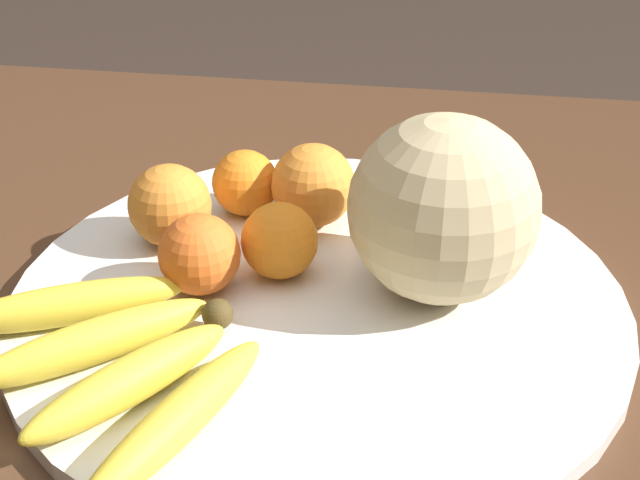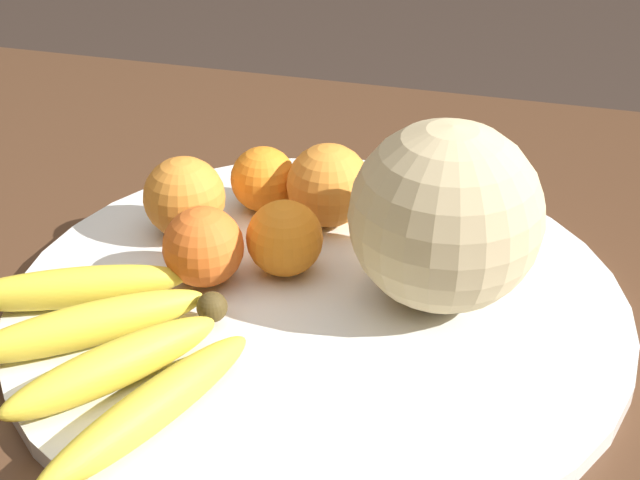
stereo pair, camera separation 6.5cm
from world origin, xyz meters
TOP-DOWN VIEW (x-y plane):
  - kitchen_table at (0.00, 0.00)m, footprint 1.52×0.98m
  - fruit_bowl at (0.00, 0.02)m, footprint 0.47×0.47m
  - melon at (0.09, 0.05)m, footprint 0.14×0.14m
  - banana_bunch at (-0.12, -0.09)m, footprint 0.24×0.24m
  - orange_front_left at (-0.03, 0.05)m, footprint 0.06×0.06m
  - orange_front_right at (-0.09, 0.02)m, footprint 0.06×0.06m
  - orange_mid_center at (-0.08, 0.14)m, footprint 0.06×0.06m
  - orange_back_left at (-0.02, 0.13)m, footprint 0.07×0.07m
  - orange_back_right at (-0.13, 0.08)m, footprint 0.07×0.07m

SIDE VIEW (x-z plane):
  - kitchen_table at x=0.00m, z-range 0.29..1.05m
  - fruit_bowl at x=0.00m, z-range 0.76..0.78m
  - banana_bunch at x=-0.12m, z-range 0.78..0.81m
  - orange_mid_center at x=-0.08m, z-range 0.78..0.84m
  - orange_front_left at x=-0.03m, z-range 0.78..0.84m
  - orange_front_right at x=-0.09m, z-range 0.78..0.84m
  - orange_back_right at x=-0.13m, z-range 0.78..0.85m
  - orange_back_left at x=-0.02m, z-range 0.78..0.85m
  - melon at x=0.09m, z-range 0.78..0.92m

